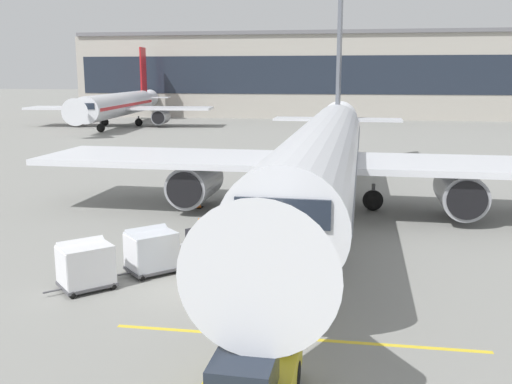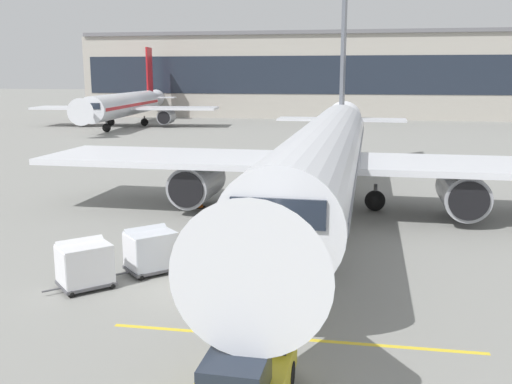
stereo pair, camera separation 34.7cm
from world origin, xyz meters
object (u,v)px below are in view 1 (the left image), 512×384
Objects in this scene: baggage_cart_lead at (151,250)px; distant_airplane at (120,105)px; ground_crew_marshaller at (211,251)px; safety_cone_wingtip at (199,224)px; parked_airplane at (324,153)px; ground_crew_by_loader at (221,234)px; ground_crew_by_carts at (205,259)px; safety_cone_engine_keepout at (197,202)px; belt_loader at (220,238)px; baggage_cart_second at (85,264)px; pushback_tug at (249,384)px.

distant_airplane is at bearing 113.12° from baggage_cart_lead.
safety_cone_wingtip is at bearing 108.89° from ground_crew_marshaller.
ground_crew_marshaller is at bearing -109.09° from parked_airplane.
ground_crew_by_loader and ground_crew_by_carts have the same top height.
distant_airplane is (-27.43, 54.99, 3.07)m from safety_cone_engine_keepout.
ground_crew_by_carts is at bearing -87.80° from belt_loader.
ground_crew_by_loader reaches higher than safety_cone_engine_keepout.
baggage_cart_second is 3.34× the size of safety_cone_engine_keepout.
pushback_tug is 17.37m from safety_cone_wingtip.
baggage_cart_second is at bearing -150.55° from ground_crew_marshaller.
safety_cone_wingtip is at bearing 117.20° from belt_loader.
ground_crew_by_carts is 7.90m from safety_cone_wingtip.
baggage_cart_lead is at bearing -131.71° from belt_loader.
belt_loader is 12.84m from pushback_tug.
ground_crew_by_loader is (2.40, 2.86, -0.00)m from baggage_cart_lead.
safety_cone_engine_keepout is at bearing 111.36° from ground_crew_by_loader.
ground_crew_by_carts and ground_crew_marshaller have the same top height.
parked_airplane reaches higher than ground_crew_by_loader.
baggage_cart_lead is 3.34× the size of safety_cone_engine_keepout.
parked_airplane is at bearing 72.43° from ground_crew_by_carts.
baggage_cart_second is at bearing -162.17° from ground_crew_by_carts.
parked_airplane is 10.89m from belt_loader.
baggage_cart_second is 6.66m from ground_crew_by_loader.
parked_airplane is 26.30× the size of ground_crew_marshaller.
ground_crew_marshaller reaches higher than safety_cone_wingtip.
baggage_cart_lead is at bearing 162.92° from ground_crew_by_carts.
belt_loader is at bearing 48.63° from baggage_cart_second.
safety_cone_engine_keepout is (-3.63, 9.28, -0.63)m from ground_crew_by_loader.
parked_airplane is at bearing 59.38° from baggage_cart_second.
ground_crew_by_carts is at bearing -65.33° from distant_airplane.
parked_airplane is at bearing 65.64° from ground_crew_by_loader.
distant_airplane reaches higher than ground_crew_by_loader.
belt_loader reaches higher than baggage_cart_lead.
belt_loader reaches higher than safety_cone_engine_keepout.
pushback_tug is 0.11× the size of distant_airplane.
ground_crew_by_loader is (4.31, 5.07, -0.00)m from baggage_cart_second.
baggage_cart_lead is 1.46× the size of ground_crew_by_carts.
ground_crew_by_carts is (0.13, -3.64, 0.00)m from ground_crew_by_loader.
pushback_tug is 6.02× the size of safety_cone_wingtip.
ground_crew_by_carts reaches higher than safety_cone_engine_keepout.
ground_crew_by_carts is 1.00× the size of ground_crew_marshaller.
pushback_tug is at bearing -71.32° from ground_crew_marshaller.
safety_cone_engine_keepout reaches higher than safety_cone_wingtip.
ground_crew_marshaller is (-0.01, 1.07, 0.00)m from ground_crew_by_carts.
safety_cone_engine_keepout is at bearing 108.06° from pushback_tug.
safety_cone_wingtip is (-2.10, 3.91, -0.64)m from ground_crew_by_loader.
safety_cone_wingtip is (-2.23, 7.55, -0.64)m from ground_crew_by_carts.
safety_cone_wingtip is (2.21, 8.98, -0.64)m from baggage_cart_second.
ground_crew_marshaller is at bearing 90.77° from ground_crew_by_carts.
pushback_tug is at bearing -58.68° from baggage_cart_lead.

